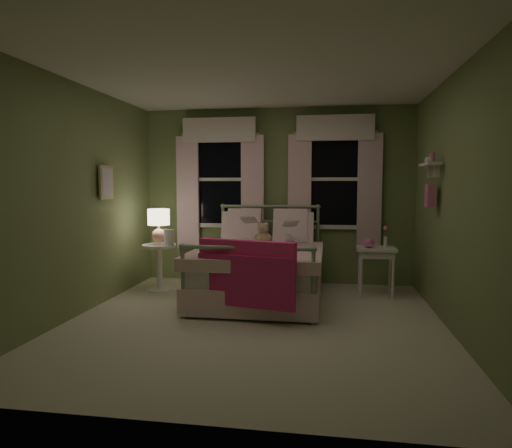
% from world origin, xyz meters
% --- Properties ---
extents(room_shell, '(4.20, 4.20, 4.20)m').
position_xyz_m(room_shell, '(0.00, 0.00, 1.30)').
color(room_shell, beige).
rests_on(room_shell, ground).
extents(bed, '(1.58, 2.04, 1.18)m').
position_xyz_m(bed, '(-0.09, 1.04, 0.38)').
color(bed, white).
rests_on(bed, ground).
extents(pink_throw, '(1.09, 0.39, 0.71)m').
position_xyz_m(pink_throw, '(-0.09, 0.01, 0.61)').
color(pink_throw, '#FF317D').
rests_on(pink_throw, bed).
extents(child_left, '(0.30, 0.24, 0.73)m').
position_xyz_m(child_left, '(-0.37, 1.46, 0.93)').
color(child_left, '#F7D1DD').
rests_on(child_left, bed).
extents(child_right, '(0.37, 0.31, 0.67)m').
position_xyz_m(child_right, '(0.19, 1.46, 0.91)').
color(child_right, '#F7D1DD').
rests_on(child_right, bed).
extents(book_left, '(0.20, 0.12, 0.26)m').
position_xyz_m(book_left, '(-0.37, 1.21, 0.96)').
color(book_left, beige).
rests_on(book_left, child_left).
extents(book_right, '(0.22, 0.15, 0.26)m').
position_xyz_m(book_right, '(0.19, 1.21, 0.92)').
color(book_right, beige).
rests_on(book_right, child_right).
extents(teddy_bear, '(0.24, 0.20, 0.32)m').
position_xyz_m(teddy_bear, '(-0.09, 1.30, 0.79)').
color(teddy_bear, tan).
rests_on(teddy_bear, bed).
extents(nightstand_left, '(0.46, 0.46, 0.65)m').
position_xyz_m(nightstand_left, '(-1.53, 1.24, 0.42)').
color(nightstand_left, white).
rests_on(nightstand_left, ground).
extents(table_lamp, '(0.30, 0.30, 0.47)m').
position_xyz_m(table_lamp, '(-1.53, 1.24, 0.95)').
color(table_lamp, '#E89D89').
rests_on(table_lamp, nightstand_left).
extents(book_nightstand, '(0.22, 0.26, 0.02)m').
position_xyz_m(book_nightstand, '(-1.43, 1.16, 0.66)').
color(book_nightstand, beige).
rests_on(book_nightstand, nightstand_left).
extents(nightstand_right, '(0.50, 0.40, 0.64)m').
position_xyz_m(nightstand_right, '(1.40, 1.41, 0.55)').
color(nightstand_right, white).
rests_on(nightstand_right, ground).
extents(pink_toy, '(0.14, 0.19, 0.14)m').
position_xyz_m(pink_toy, '(1.30, 1.41, 0.71)').
color(pink_toy, pink).
rests_on(pink_toy, nightstand_right).
extents(bud_vase, '(0.06, 0.06, 0.28)m').
position_xyz_m(bud_vase, '(1.52, 1.46, 0.79)').
color(bud_vase, white).
rests_on(bud_vase, nightstand_right).
extents(window_left, '(1.34, 0.13, 1.96)m').
position_xyz_m(window_left, '(-0.85, 2.03, 1.62)').
color(window_left, black).
rests_on(window_left, room_shell).
extents(window_right, '(1.34, 0.13, 1.96)m').
position_xyz_m(window_right, '(0.85, 2.03, 1.62)').
color(window_right, black).
rests_on(window_right, room_shell).
extents(wall_shelf, '(0.15, 0.50, 0.60)m').
position_xyz_m(wall_shelf, '(1.90, 0.70, 1.52)').
color(wall_shelf, white).
rests_on(wall_shelf, room_shell).
extents(framed_picture, '(0.03, 0.32, 0.42)m').
position_xyz_m(framed_picture, '(-1.95, 0.60, 1.50)').
color(framed_picture, beige).
rests_on(framed_picture, room_shell).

